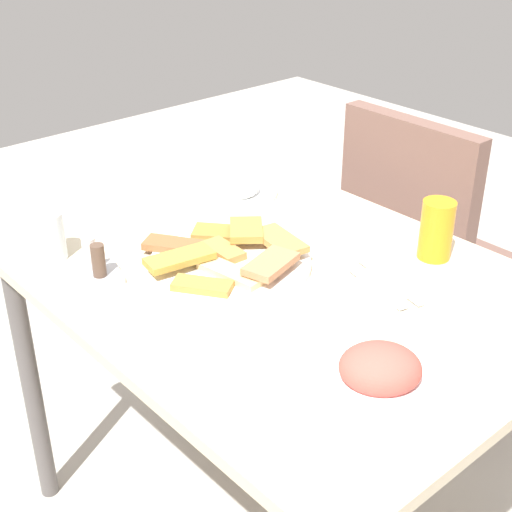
{
  "coord_description": "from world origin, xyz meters",
  "views": [
    {
      "loc": [
        0.91,
        -0.85,
        1.45
      ],
      "look_at": [
        -0.03,
        -0.02,
        0.77
      ],
      "focal_mm": 51.74,
      "sensor_mm": 36.0,
      "label": 1
    }
  ],
  "objects_px": {
    "salad_plate_rice": "(380,372)",
    "fork": "(377,288)",
    "dining_chair": "(424,251)",
    "drinking_glass": "(49,236)",
    "dining_table": "(273,310)",
    "soda_can": "(436,230)",
    "paper_napkin": "(383,286)",
    "salad_plate_greens": "(236,188)",
    "condiment_caddy": "(95,266)",
    "spoon": "(390,281)",
    "pide_platter": "(228,259)"
  },
  "relations": [
    {
      "from": "salad_plate_rice",
      "to": "fork",
      "type": "bearing_deg",
      "value": 131.14
    },
    {
      "from": "dining_chair",
      "to": "drinking_glass",
      "type": "height_order",
      "value": "dining_chair"
    },
    {
      "from": "dining_table",
      "to": "soda_can",
      "type": "xyz_separation_m",
      "value": [
        0.17,
        0.28,
        0.15
      ]
    },
    {
      "from": "paper_napkin",
      "to": "dining_chair",
      "type": "bearing_deg",
      "value": 118.07
    },
    {
      "from": "salad_plate_greens",
      "to": "dining_chair",
      "type": "bearing_deg",
      "value": 66.4
    },
    {
      "from": "soda_can",
      "to": "salad_plate_greens",
      "type": "bearing_deg",
      "value": -168.53
    },
    {
      "from": "paper_napkin",
      "to": "condiment_caddy",
      "type": "distance_m",
      "value": 0.55
    },
    {
      "from": "salad_plate_greens",
      "to": "condiment_caddy",
      "type": "bearing_deg",
      "value": -74.58
    },
    {
      "from": "spoon",
      "to": "salad_plate_rice",
      "type": "bearing_deg",
      "value": -39.75
    },
    {
      "from": "soda_can",
      "to": "spoon",
      "type": "relative_size",
      "value": 0.65
    },
    {
      "from": "fork",
      "to": "dining_chair",
      "type": "bearing_deg",
      "value": 130.96
    },
    {
      "from": "spoon",
      "to": "pide_platter",
      "type": "bearing_deg",
      "value": -130.78
    },
    {
      "from": "salad_plate_greens",
      "to": "fork",
      "type": "relative_size",
      "value": 1.22
    },
    {
      "from": "spoon",
      "to": "drinking_glass",
      "type": "bearing_deg",
      "value": -126.56
    },
    {
      "from": "dining_table",
      "to": "salad_plate_rice",
      "type": "distance_m",
      "value": 0.39
    },
    {
      "from": "dining_table",
      "to": "spoon",
      "type": "height_order",
      "value": "spoon"
    },
    {
      "from": "pide_platter",
      "to": "condiment_caddy",
      "type": "distance_m",
      "value": 0.26
    },
    {
      "from": "salad_plate_greens",
      "to": "condiment_caddy",
      "type": "height_order",
      "value": "condiment_caddy"
    },
    {
      "from": "salad_plate_rice",
      "to": "soda_can",
      "type": "bearing_deg",
      "value": 116.13
    },
    {
      "from": "salad_plate_greens",
      "to": "drinking_glass",
      "type": "distance_m",
      "value": 0.48
    },
    {
      "from": "fork",
      "to": "spoon",
      "type": "bearing_deg",
      "value": 103.64
    },
    {
      "from": "salad_plate_rice",
      "to": "fork",
      "type": "relative_size",
      "value": 1.24
    },
    {
      "from": "salad_plate_rice",
      "to": "condiment_caddy",
      "type": "relative_size",
      "value": 1.79
    },
    {
      "from": "dining_table",
      "to": "spoon",
      "type": "distance_m",
      "value": 0.24
    },
    {
      "from": "dining_table",
      "to": "dining_chair",
      "type": "height_order",
      "value": "dining_chair"
    },
    {
      "from": "salad_plate_greens",
      "to": "dining_table",
      "type": "bearing_deg",
      "value": -28.55
    },
    {
      "from": "dining_chair",
      "to": "fork",
      "type": "relative_size",
      "value": 5.52
    },
    {
      "from": "dining_table",
      "to": "soda_can",
      "type": "height_order",
      "value": "soda_can"
    },
    {
      "from": "dining_table",
      "to": "pide_platter",
      "type": "relative_size",
      "value": 3.17
    },
    {
      "from": "dining_chair",
      "to": "paper_napkin",
      "type": "distance_m",
      "value": 0.67
    },
    {
      "from": "dining_chair",
      "to": "pide_platter",
      "type": "bearing_deg",
      "value": -86.81
    },
    {
      "from": "fork",
      "to": "drinking_glass",
      "type": "bearing_deg",
      "value": -128.9
    },
    {
      "from": "dining_table",
      "to": "paper_napkin",
      "type": "distance_m",
      "value": 0.23
    },
    {
      "from": "salad_plate_rice",
      "to": "fork",
      "type": "distance_m",
      "value": 0.28
    },
    {
      "from": "pide_platter",
      "to": "salad_plate_greens",
      "type": "height_order",
      "value": "salad_plate_greens"
    },
    {
      "from": "spoon",
      "to": "condiment_caddy",
      "type": "relative_size",
      "value": 1.68
    },
    {
      "from": "pide_platter",
      "to": "condiment_caddy",
      "type": "xyz_separation_m",
      "value": [
        -0.13,
        -0.22,
        0.01
      ]
    },
    {
      "from": "salad_plate_rice",
      "to": "spoon",
      "type": "xyz_separation_m",
      "value": [
        -0.18,
        0.25,
        -0.02
      ]
    },
    {
      "from": "dining_table",
      "to": "dining_chair",
      "type": "relative_size",
      "value": 1.21
    },
    {
      "from": "fork",
      "to": "condiment_caddy",
      "type": "relative_size",
      "value": 1.44
    },
    {
      "from": "fork",
      "to": "condiment_caddy",
      "type": "bearing_deg",
      "value": -122.6
    },
    {
      "from": "condiment_caddy",
      "to": "paper_napkin",
      "type": "bearing_deg",
      "value": 45.13
    },
    {
      "from": "salad_plate_rice",
      "to": "salad_plate_greens",
      "type": "bearing_deg",
      "value": 157.12
    },
    {
      "from": "dining_chair",
      "to": "spoon",
      "type": "xyz_separation_m",
      "value": [
        0.3,
        -0.54,
        0.24
      ]
    },
    {
      "from": "dining_chair",
      "to": "spoon",
      "type": "bearing_deg",
      "value": -61.14
    },
    {
      "from": "pide_platter",
      "to": "dining_chair",
      "type": "bearing_deg",
      "value": 93.19
    },
    {
      "from": "dining_table",
      "to": "salad_plate_greens",
      "type": "height_order",
      "value": "salad_plate_greens"
    },
    {
      "from": "salad_plate_rice",
      "to": "paper_napkin",
      "type": "relative_size",
      "value": 1.81
    },
    {
      "from": "salad_plate_greens",
      "to": "spoon",
      "type": "relative_size",
      "value": 1.05
    },
    {
      "from": "dining_table",
      "to": "pide_platter",
      "type": "xyz_separation_m",
      "value": [
        -0.08,
        -0.05,
        0.1
      ]
    }
  ]
}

